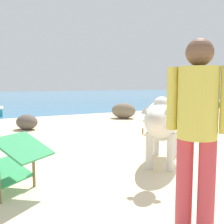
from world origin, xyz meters
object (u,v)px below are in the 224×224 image
(person_standing, at_px, (197,123))
(boat_green, at_px, (210,100))
(deck_chair_near, at_px, (161,119))
(deck_chair_far, at_px, (14,161))
(cow, at_px, (163,119))

(person_standing, height_order, boat_green, person_standing)
(deck_chair_near, bearing_deg, boat_green, -62.57)
(deck_chair_far, relative_size, boat_green, 0.25)
(person_standing, relative_size, boat_green, 0.43)
(cow, relative_size, deck_chair_near, 1.94)
(deck_chair_far, height_order, boat_green, boat_green)
(cow, xyz_separation_m, deck_chair_far, (-2.25, -0.15, -0.32))
(deck_chair_far, distance_m, boat_green, 14.51)
(cow, distance_m, deck_chair_near, 2.42)
(deck_chair_far, bearing_deg, person_standing, -177.94)
(cow, bearing_deg, deck_chair_near, -173.11)
(person_standing, bearing_deg, cow, -155.74)
(cow, distance_m, deck_chair_far, 2.28)
(deck_chair_far, xyz_separation_m, person_standing, (1.21, -1.57, 0.56))
(deck_chair_far, distance_m, person_standing, 2.06)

